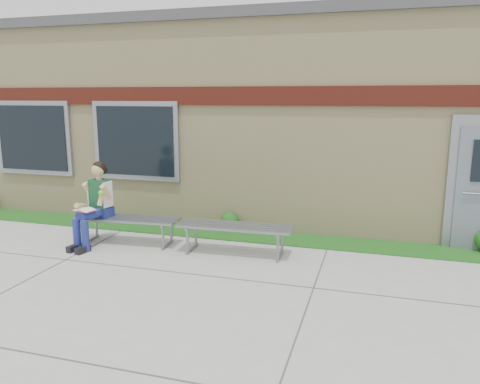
% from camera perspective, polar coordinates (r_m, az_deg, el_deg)
% --- Properties ---
extents(ground, '(80.00, 80.00, 0.00)m').
position_cam_1_polar(ground, '(6.40, -0.78, -12.33)').
color(ground, '#9E9E99').
rests_on(ground, ground).
extents(grass_strip, '(16.00, 0.80, 0.02)m').
position_cam_1_polar(grass_strip, '(8.76, 4.29, -5.60)').
color(grass_strip, '#194D14').
rests_on(grass_strip, ground).
extents(school_building, '(16.20, 6.22, 4.20)m').
position_cam_1_polar(school_building, '(11.71, 8.01, 9.08)').
color(school_building, beige).
rests_on(school_building, ground).
extents(bench_left, '(1.88, 0.65, 0.48)m').
position_cam_1_polar(bench_left, '(8.59, -13.52, -3.75)').
color(bench_left, slate).
rests_on(bench_left, ground).
extents(bench_right, '(1.93, 0.60, 0.50)m').
position_cam_1_polar(bench_right, '(7.80, -0.63, -4.87)').
color(bench_right, slate).
rests_on(bench_right, ground).
extents(girl, '(0.55, 0.94, 1.48)m').
position_cam_1_polar(girl, '(8.58, -17.33, -1.28)').
color(girl, navy).
rests_on(girl, ground).
extents(shrub_mid, '(0.36, 0.36, 0.36)m').
position_cam_1_polar(shrub_mid, '(9.18, -1.28, -3.55)').
color(shrub_mid, '#194D14').
rests_on(shrub_mid, grass_strip).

